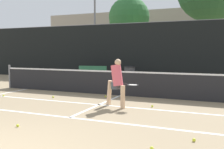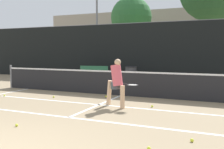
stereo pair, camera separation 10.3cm
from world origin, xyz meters
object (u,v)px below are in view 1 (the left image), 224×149
courtside_bench (92,73)px  parked_car (106,65)px  trash_bin (130,74)px  player_practicing (117,81)px

courtside_bench → parked_car: size_ratio=0.37×
trash_bin → parked_car: 6.37m
player_practicing → courtside_bench: player_practicing is taller
trash_bin → parked_car: parked_car is taller
trash_bin → parked_car: bearing=125.4°
player_practicing → parked_car: bearing=142.2°
player_practicing → trash_bin: (-1.68, 6.10, -0.35)m
courtside_bench → player_practicing: bearing=-64.6°
courtside_bench → parked_car: bearing=97.7°
parked_car → player_practicing: bearing=-64.6°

